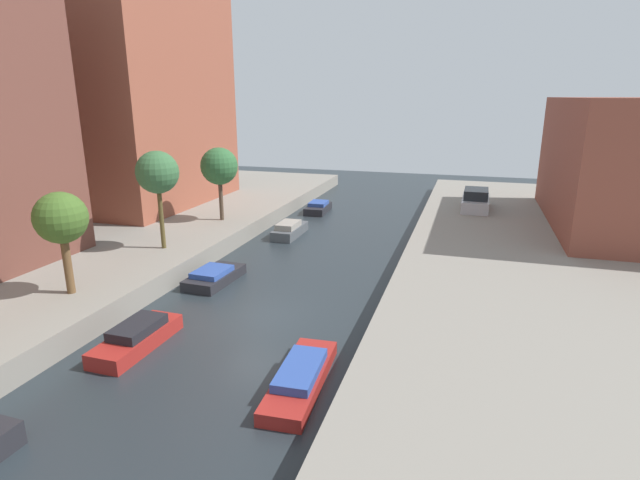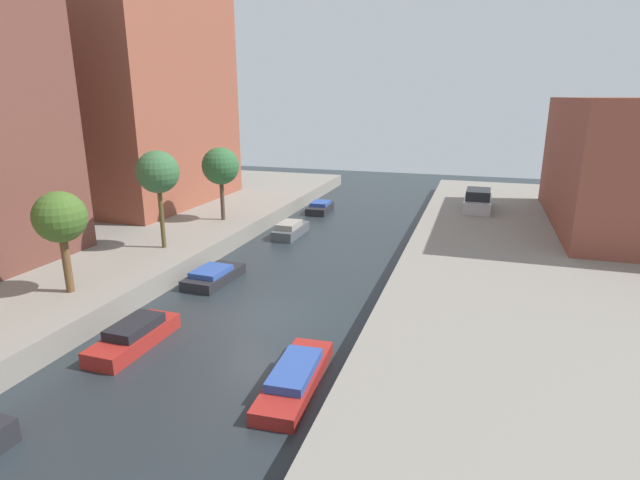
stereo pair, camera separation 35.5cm
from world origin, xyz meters
name	(u,v)px [view 2 (the right image)]	position (x,y,z in m)	size (l,w,h in m)	color
ground_plane	(253,317)	(0.00, 0.00, 0.00)	(84.00, 84.00, 0.00)	#232B30
apartment_tower_far	(129,43)	(-16.00, 14.77, 12.34)	(10.00, 13.41, 22.68)	brown
street_tree_2	(60,218)	(-7.27, -1.97, 4.10)	(2.05, 2.05, 4.19)	brown
street_tree_3	(158,173)	(-7.27, 4.60, 4.99)	(2.18, 2.18, 5.12)	brown
street_tree_4	(221,166)	(-7.27, 11.17, 4.46)	(2.35, 2.35, 4.67)	#4C3B2D
parked_car	(478,201)	(8.48, 19.28, 1.62)	(1.89, 4.49, 1.48)	#B7B7BC
moored_boat_left_2	(134,336)	(-3.04, -3.57, 0.39)	(1.41, 3.84, 0.92)	maroon
moored_boat_left_3	(214,276)	(-3.55, 3.12, 0.32)	(1.81, 3.51, 0.74)	#232328
moored_boat_left_4	(290,230)	(-2.97, 12.14, 0.41)	(1.36, 3.56, 0.96)	#4C5156
moored_boat_left_5	(320,208)	(-3.22, 19.30, 0.35)	(1.63, 3.32, 0.82)	#232328
moored_boat_right_2	(295,377)	(3.43, -4.25, 0.31)	(1.60, 4.66, 0.73)	maroon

